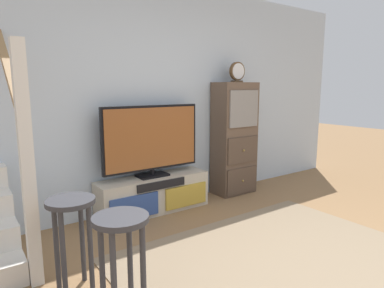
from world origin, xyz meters
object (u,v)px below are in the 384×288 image
Objects in this scene: bar_stool_far at (72,223)px; desk_clock at (237,72)px; side_cabinet at (234,139)px; bar_stool_near at (121,245)px; television at (152,139)px; media_console at (154,194)px.

desk_clock is at bearing 22.48° from bar_stool_far.
side_cabinet is 2.19× the size of bar_stool_far.
bar_stool_near reaches higher than bar_stool_far.
bar_stool_far is (-2.51, -1.06, -0.24)m from side_cabinet.
desk_clock is 3.07m from bar_stool_near.
desk_clock is (1.29, -0.03, 0.79)m from television.
side_cabinet is at bearing -0.61° from television.
media_console is 1.65m from bar_stool_far.
desk_clock is 2.96m from bar_stool_far.
media_console is at bearing 40.33° from bar_stool_far.
desk_clock reaches higher than bar_stool_far.
side_cabinet is (1.28, -0.01, -0.11)m from television.
side_cabinet is 2.14× the size of bar_stool_near.
television is 1.97m from bar_stool_near.
desk_clock is at bearing -0.21° from media_console.
television reaches higher than bar_stool_near.
side_cabinet is at bearing 0.46° from media_console.
media_console is 1.89× the size of bar_stool_near.
bar_stool_far is (-1.24, -1.05, 0.31)m from media_console.
television is at bearing 179.39° from side_cabinet.
bar_stool_near is (-2.37, -1.59, -0.23)m from side_cabinet.
bar_stool_far is at bearing -157.52° from desk_clock.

